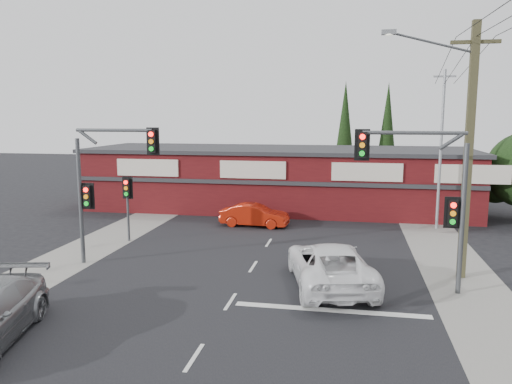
% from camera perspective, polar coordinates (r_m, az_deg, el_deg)
% --- Properties ---
extents(ground, '(120.00, 120.00, 0.00)m').
position_cam_1_polar(ground, '(19.14, -1.97, -10.99)').
color(ground, black).
rests_on(ground, ground).
extents(road_strip, '(14.00, 70.00, 0.01)m').
position_cam_1_polar(road_strip, '(23.81, 0.69, -7.00)').
color(road_strip, black).
rests_on(road_strip, ground).
extents(verge_left, '(3.00, 70.00, 0.02)m').
position_cam_1_polar(verge_left, '(26.58, -17.76, -5.74)').
color(verge_left, gray).
rests_on(verge_left, ground).
extents(verge_right, '(3.00, 70.00, 0.02)m').
position_cam_1_polar(verge_right, '(23.91, 21.37, -7.53)').
color(verge_right, gray).
rests_on(verge_right, ground).
extents(stop_line, '(6.50, 0.35, 0.01)m').
position_cam_1_polar(stop_line, '(17.32, 8.58, -13.20)').
color(stop_line, silver).
rests_on(stop_line, ground).
extents(white_suv, '(4.00, 6.43, 1.66)m').
position_cam_1_polar(white_suv, '(19.44, 8.44, -8.19)').
color(white_suv, white).
rests_on(white_suv, ground).
extents(red_sedan, '(4.09, 1.64, 1.32)m').
position_cam_1_polar(red_sedan, '(29.37, -0.17, -2.66)').
color(red_sedan, '#AF1D0A').
rests_on(red_sedan, ground).
extents(lane_dashes, '(0.12, 47.37, 0.01)m').
position_cam_1_polar(lane_dashes, '(23.70, 0.64, -7.05)').
color(lane_dashes, silver).
rests_on(lane_dashes, ground).
extents(shop_building, '(27.30, 8.40, 4.22)m').
position_cam_1_polar(shop_building, '(35.18, 2.49, 1.65)').
color(shop_building, '#480E11').
rests_on(shop_building, ground).
extents(conifer_near, '(1.80, 1.80, 9.25)m').
position_cam_1_polar(conifer_near, '(41.59, 10.11, 7.24)').
color(conifer_near, '#2D2116').
rests_on(conifer_near, ground).
extents(conifer_far, '(1.80, 1.80, 9.25)m').
position_cam_1_polar(conifer_far, '(43.69, 14.78, 7.15)').
color(conifer_far, '#2D2116').
rests_on(conifer_far, ground).
extents(traffic_mast_left, '(3.77, 0.27, 5.97)m').
position_cam_1_polar(traffic_mast_left, '(22.31, -17.18, 1.83)').
color(traffic_mast_left, '#47494C').
rests_on(traffic_mast_left, ground).
extents(traffic_mast_right, '(3.96, 0.27, 5.97)m').
position_cam_1_polar(traffic_mast_right, '(18.97, 19.35, 0.63)').
color(traffic_mast_right, '#47494C').
rests_on(traffic_mast_right, ground).
extents(pedestal_signal, '(0.55, 0.27, 3.38)m').
position_cam_1_polar(pedestal_signal, '(26.41, -14.49, -0.38)').
color(pedestal_signal, '#47494C').
rests_on(pedestal_signal, ground).
extents(utility_pole, '(4.38, 0.59, 10.00)m').
position_cam_1_polar(utility_pole, '(21.05, 22.81, 5.16)').
color(utility_pole, '#4A4529').
rests_on(utility_pole, ground).
extents(steel_pole, '(1.20, 0.16, 9.00)m').
position_cam_1_polar(steel_pole, '(30.05, 20.37, 4.83)').
color(steel_pole, gray).
rests_on(steel_pole, ground).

